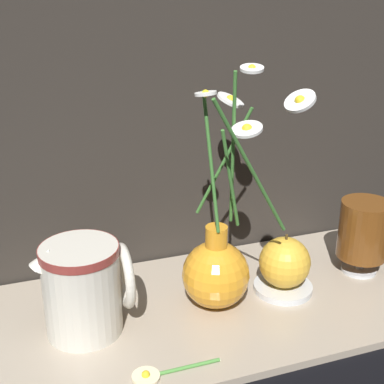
{
  "coord_description": "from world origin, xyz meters",
  "views": [
    {
      "loc": [
        -0.21,
        -0.65,
        0.48
      ],
      "look_at": [
        0.02,
        0.0,
        0.2
      ],
      "focal_mm": 50.0,
      "sensor_mm": 36.0,
      "label": 1
    }
  ],
  "objects_px": {
    "vase_with_flowers": "(216,266)",
    "orange_fruit": "(286,264)",
    "ceramic_pitcher": "(84,285)",
    "tea_glass": "(364,231)"
  },
  "relations": [
    {
      "from": "vase_with_flowers",
      "to": "ceramic_pitcher",
      "type": "height_order",
      "value": "vase_with_flowers"
    },
    {
      "from": "vase_with_flowers",
      "to": "orange_fruit",
      "type": "height_order",
      "value": "vase_with_flowers"
    },
    {
      "from": "ceramic_pitcher",
      "to": "tea_glass",
      "type": "height_order",
      "value": "ceramic_pitcher"
    },
    {
      "from": "vase_with_flowers",
      "to": "tea_glass",
      "type": "distance_m",
      "value": 0.27
    },
    {
      "from": "orange_fruit",
      "to": "ceramic_pitcher",
      "type": "bearing_deg",
      "value": 179.34
    },
    {
      "from": "ceramic_pitcher",
      "to": "orange_fruit",
      "type": "height_order",
      "value": "ceramic_pitcher"
    },
    {
      "from": "vase_with_flowers",
      "to": "orange_fruit",
      "type": "xyz_separation_m",
      "value": [
        0.12,
        -0.01,
        -0.02
      ]
    },
    {
      "from": "vase_with_flowers",
      "to": "orange_fruit",
      "type": "distance_m",
      "value": 0.12
    },
    {
      "from": "ceramic_pitcher",
      "to": "tea_glass",
      "type": "xyz_separation_m",
      "value": [
        0.47,
        0.01,
        0.0
      ]
    },
    {
      "from": "vase_with_flowers",
      "to": "orange_fruit",
      "type": "relative_size",
      "value": 4.07
    }
  ]
}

